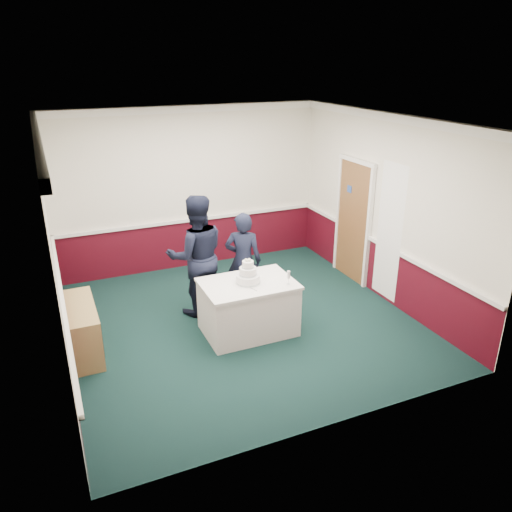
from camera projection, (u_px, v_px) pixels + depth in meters
name	position (u px, v px, depth m)	size (l,w,h in m)	color
ground	(242.00, 322.00, 7.62)	(5.00, 5.00, 0.00)	#112A2A
room_shell	(230.00, 187.00, 7.43)	(5.00, 5.00, 3.00)	silver
sideboard	(82.00, 329.00, 6.74)	(0.41, 1.20, 0.70)	#A0834D
cake_table	(248.00, 307.00, 7.23)	(1.32, 0.92, 0.79)	white
wedding_cake	(248.00, 275.00, 7.04)	(0.35, 0.35, 0.36)	white
cake_knife	(252.00, 288.00, 6.90)	(0.01, 0.22, 0.01)	silver
champagne_flute	(289.00, 275.00, 6.98)	(0.05, 0.05, 0.21)	silver
person_man	(197.00, 256.00, 7.59)	(0.93, 0.72, 1.91)	black
person_woman	(243.00, 261.00, 7.84)	(0.58, 0.38, 1.58)	black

